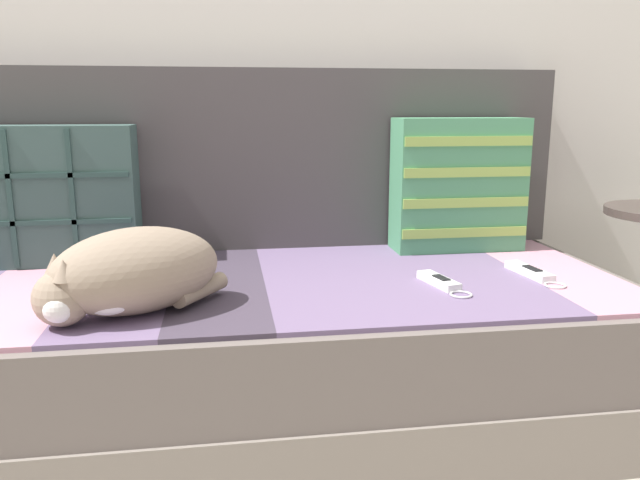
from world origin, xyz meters
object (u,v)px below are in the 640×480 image
at_px(couch, 264,343).
at_px(game_remote_near, 440,282).
at_px(throw_pillow_striped, 458,185).
at_px(game_remote_far, 531,272).
at_px(sleeping_cat, 129,274).
at_px(throw_pillow_quilted, 49,195).

xyz_separation_m(couch, game_remote_near, (0.39, -0.15, 0.18)).
bearing_deg(throw_pillow_striped, game_remote_near, -115.52).
bearing_deg(throw_pillow_striped, game_remote_far, -76.55).
relative_size(throw_pillow_striped, sleeping_cat, 0.94).
bearing_deg(throw_pillow_quilted, couch, -21.75).
xyz_separation_m(throw_pillow_striped, game_remote_far, (0.07, -0.31, -0.17)).
height_order(throw_pillow_striped, game_remote_near, throw_pillow_striped).
xyz_separation_m(throw_pillow_quilted, game_remote_near, (0.92, -0.36, -0.17)).
distance_m(throw_pillow_quilted, game_remote_far, 1.21).
distance_m(throw_pillow_striped, sleeping_cat, 0.95).
height_order(game_remote_near, game_remote_far, same).
xyz_separation_m(game_remote_near, game_remote_far, (0.24, 0.05, 0.00)).
height_order(couch, throw_pillow_striped, throw_pillow_striped).
xyz_separation_m(throw_pillow_quilted, sleeping_cat, (0.25, -0.45, -0.10)).
bearing_deg(game_remote_far, throw_pillow_quilted, 165.16).
bearing_deg(sleeping_cat, game_remote_far, 8.77).
height_order(couch, sleeping_cat, sleeping_cat).
bearing_deg(couch, game_remote_near, -20.31).
relative_size(sleeping_cat, game_remote_far, 1.87).
xyz_separation_m(throw_pillow_quilted, throw_pillow_striped, (1.09, -0.00, 0.01)).
distance_m(throw_pillow_striped, game_remote_near, 0.43).
bearing_deg(game_remote_near, throw_pillow_quilted, 158.86).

